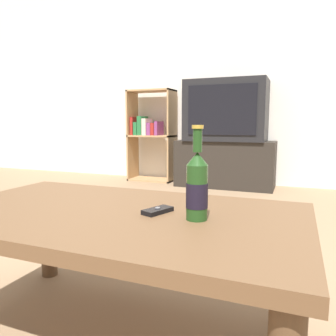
{
  "coord_description": "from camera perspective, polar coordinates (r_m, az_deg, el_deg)",
  "views": [
    {
      "loc": [
        0.53,
        -0.88,
        0.71
      ],
      "look_at": [
        0.06,
        0.3,
        0.53
      ],
      "focal_mm": 35.0,
      "sensor_mm": 36.0,
      "label": 1
    }
  ],
  "objects": [
    {
      "name": "television",
      "position": [
        3.69,
        10.1,
        9.79
      ],
      "size": [
        0.87,
        0.49,
        0.66
      ],
      "color": "black",
      "rests_on": "tv_stand"
    },
    {
      "name": "beer_bottle",
      "position": [
        0.94,
        5.16,
        -3.12
      ],
      "size": [
        0.06,
        0.06,
        0.27
      ],
      "color": "#1E4219",
      "rests_on": "coffee_table"
    },
    {
      "name": "cell_phone",
      "position": [
        1.02,
        -1.82,
        -7.42
      ],
      "size": [
        0.08,
        0.11,
        0.02
      ],
      "rotation": [
        0.0,
        0.0,
        -0.37
      ],
      "color": "black",
      "rests_on": "coffee_table"
    },
    {
      "name": "ground_plane",
      "position": [
        1.24,
        -8.66,
        -26.92
      ],
      "size": [
        12.0,
        12.0,
        0.0
      ],
      "primitive_type": "plane",
      "color": "#937556"
    },
    {
      "name": "coffee_table",
      "position": [
        1.08,
        -9.06,
        -10.52
      ],
      "size": [
        1.17,
        0.66,
        0.43
      ],
      "color": "brown",
      "rests_on": "ground_plane"
    },
    {
      "name": "bookshelf",
      "position": [
        4.06,
        -3.18,
        6.12
      ],
      "size": [
        0.56,
        0.3,
        1.11
      ],
      "color": "tan",
      "rests_on": "ground_plane"
    },
    {
      "name": "back_wall",
      "position": [
        3.98,
        14.36,
        16.11
      ],
      "size": [
        8.0,
        0.05,
        2.6
      ],
      "color": "silver",
      "rests_on": "ground_plane"
    },
    {
      "name": "tv_stand",
      "position": [
        3.72,
        9.89,
        0.72
      ],
      "size": [
        1.07,
        0.43,
        0.52
      ],
      "color": "#28231E",
      "rests_on": "ground_plane"
    }
  ]
}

